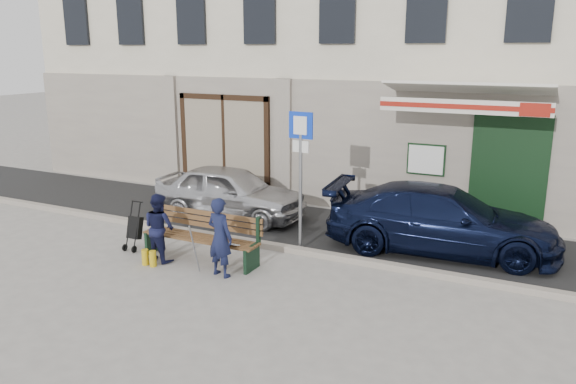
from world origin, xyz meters
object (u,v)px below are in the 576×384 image
Objects in this scene: man at (220,237)px; stroller at (135,229)px; woman at (159,227)px; parking_sign at (301,159)px; bench at (199,237)px; car_silver at (230,192)px; car_navy at (441,220)px.

stroller is at bearing 0.85° from man.
man is at bearing -172.99° from woman.
parking_sign is 2.27m from man.
man is (0.80, -0.47, 0.26)m from bench.
car_silver is at bearing 110.18° from bench.
woman is (-4.68, -2.88, 0.00)m from car_navy.
car_navy is 4.42m from man.
car_silver is 3.07m from parking_sign.
car_silver is 3.62m from man.
woman is at bearing -152.35° from bench.
stroller is at bearing -149.40° from parking_sign.
stroller is at bearing -5.16° from woman.
man reaches higher than car_navy.
bench reaches higher than stroller.
bench is at bearing -132.69° from parking_sign.
woman is (0.33, -3.02, 0.03)m from car_silver.
parking_sign reaches higher than car_navy.
bench is 1.51m from stroller.
parking_sign is at bearing 109.04° from car_navy.
car_navy is at bearing 23.06° from stroller.
bench is at bearing -161.95° from car_silver.
car_silver is at bearing 156.97° from parking_sign.
car_navy is 6.12m from stroller.
man is 1.48× the size of stroller.
car_silver reaches higher than stroller.
woman reaches higher than car_silver.
car_navy is at bearing -93.69° from car_silver.
parking_sign reaches higher than bench.
man is at bearing -30.78° from bench.
woman is at bearing 5.46° from man.
woman is at bearing -19.64° from stroller.
car_silver is 0.82× the size of car_navy.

